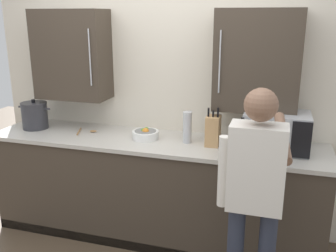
{
  "coord_description": "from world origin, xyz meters",
  "views": [
    {
      "loc": [
        1.01,
        -2.12,
        1.97
      ],
      "look_at": [
        0.15,
        0.78,
        1.08
      ],
      "focal_mm": 40.43,
      "sensor_mm": 36.0,
      "label": 1
    }
  ],
  "objects_px": {
    "microwave_oven": "(273,131)",
    "wooden_spoon": "(87,131)",
    "stock_pot": "(35,115)",
    "knife_block": "(213,131)",
    "person_figure": "(255,188)",
    "fruit_bowl": "(145,134)",
    "thermos_flask": "(187,127)"
  },
  "relations": [
    {
      "from": "wooden_spoon",
      "to": "knife_block",
      "type": "bearing_deg",
      "value": -1.29
    },
    {
      "from": "microwave_oven",
      "to": "knife_block",
      "type": "bearing_deg",
      "value": -176.59
    },
    {
      "from": "microwave_oven",
      "to": "knife_block",
      "type": "xyz_separation_m",
      "value": [
        -0.47,
        -0.03,
        -0.03
      ]
    },
    {
      "from": "stock_pot",
      "to": "thermos_flask",
      "type": "relative_size",
      "value": 1.26
    },
    {
      "from": "microwave_oven",
      "to": "fruit_bowl",
      "type": "distance_m",
      "value": 1.07
    },
    {
      "from": "microwave_oven",
      "to": "wooden_spoon",
      "type": "height_order",
      "value": "microwave_oven"
    },
    {
      "from": "wooden_spoon",
      "to": "fruit_bowl",
      "type": "relative_size",
      "value": 0.87
    },
    {
      "from": "microwave_oven",
      "to": "wooden_spoon",
      "type": "bearing_deg",
      "value": -179.95
    },
    {
      "from": "fruit_bowl",
      "to": "person_figure",
      "type": "bearing_deg",
      "value": -37.25
    },
    {
      "from": "microwave_oven",
      "to": "fruit_bowl",
      "type": "bearing_deg",
      "value": -178.67
    },
    {
      "from": "fruit_bowl",
      "to": "knife_block",
      "type": "xyz_separation_m",
      "value": [
        0.59,
        -0.0,
        0.08
      ]
    },
    {
      "from": "fruit_bowl",
      "to": "microwave_oven",
      "type": "bearing_deg",
      "value": 1.33
    },
    {
      "from": "knife_block",
      "to": "thermos_flask",
      "type": "bearing_deg",
      "value": 178.17
    },
    {
      "from": "stock_pot",
      "to": "fruit_bowl",
      "type": "bearing_deg",
      "value": -0.26
    },
    {
      "from": "thermos_flask",
      "to": "person_figure",
      "type": "xyz_separation_m",
      "value": [
        0.62,
        -0.76,
        -0.13
      ]
    },
    {
      "from": "stock_pot",
      "to": "fruit_bowl",
      "type": "height_order",
      "value": "stock_pot"
    },
    {
      "from": "thermos_flask",
      "to": "wooden_spoon",
      "type": "bearing_deg",
      "value": 178.83
    },
    {
      "from": "thermos_flask",
      "to": "fruit_bowl",
      "type": "bearing_deg",
      "value": -179.45
    },
    {
      "from": "wooden_spoon",
      "to": "knife_block",
      "type": "distance_m",
      "value": 1.19
    },
    {
      "from": "microwave_oven",
      "to": "wooden_spoon",
      "type": "xyz_separation_m",
      "value": [
        -1.66,
        -0.0,
        -0.14
      ]
    },
    {
      "from": "thermos_flask",
      "to": "fruit_bowl",
      "type": "height_order",
      "value": "thermos_flask"
    },
    {
      "from": "stock_pot",
      "to": "person_figure",
      "type": "distance_m",
      "value": 2.25
    },
    {
      "from": "stock_pot",
      "to": "knife_block",
      "type": "xyz_separation_m",
      "value": [
        1.71,
        -0.01,
        0.0
      ]
    },
    {
      "from": "thermos_flask",
      "to": "wooden_spoon",
      "type": "distance_m",
      "value": 0.97
    },
    {
      "from": "fruit_bowl",
      "to": "knife_block",
      "type": "distance_m",
      "value": 0.6
    },
    {
      "from": "knife_block",
      "to": "person_figure",
      "type": "relative_size",
      "value": 0.21
    },
    {
      "from": "thermos_flask",
      "to": "wooden_spoon",
      "type": "xyz_separation_m",
      "value": [
        -0.96,
        0.02,
        -0.13
      ]
    },
    {
      "from": "stock_pot",
      "to": "person_figure",
      "type": "bearing_deg",
      "value": -19.81
    },
    {
      "from": "stock_pot",
      "to": "knife_block",
      "type": "distance_m",
      "value": 1.71
    },
    {
      "from": "stock_pot",
      "to": "fruit_bowl",
      "type": "xyz_separation_m",
      "value": [
        1.12,
        -0.01,
        -0.08
      ]
    },
    {
      "from": "fruit_bowl",
      "to": "thermos_flask",
      "type": "bearing_deg",
      "value": 0.55
    },
    {
      "from": "thermos_flask",
      "to": "microwave_oven",
      "type": "bearing_deg",
      "value": 1.75
    }
  ]
}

